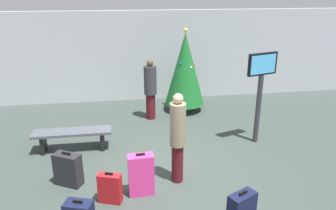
{
  "coord_description": "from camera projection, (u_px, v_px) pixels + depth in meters",
  "views": [
    {
      "loc": [
        -0.67,
        -5.61,
        3.55
      ],
      "look_at": [
        0.41,
        1.55,
        0.9
      ],
      "focal_mm": 35.16,
      "sensor_mm": 36.0,
      "label": 1
    }
  ],
  "objects": [
    {
      "name": "suitcase_3",
      "position": [
        68.0,
        169.0,
        6.12
      ],
      "size": [
        0.56,
        0.45,
        0.67
      ],
      "color": "#232326",
      "rests_on": "ground_plane"
    },
    {
      "name": "holiday_tree",
      "position": [
        185.0,
        69.0,
        9.49
      ],
      "size": [
        1.15,
        1.15,
        2.44
      ],
      "color": "#4C3319",
      "rests_on": "ground_plane"
    },
    {
      "name": "waiting_bench",
      "position": [
        73.0,
        135.0,
        7.4
      ],
      "size": [
        1.74,
        0.44,
        0.48
      ],
      "color": "#4C5159",
      "rests_on": "ground_plane"
    },
    {
      "name": "flight_info_kiosk",
      "position": [
        261.0,
        83.0,
        7.44
      ],
      "size": [
        0.75,
        0.31,
        2.15
      ],
      "color": "#333338",
      "rests_on": "ground_plane"
    },
    {
      "name": "suitcase_1",
      "position": [
        110.0,
        188.0,
        5.64
      ],
      "size": [
        0.43,
        0.29,
        0.58
      ],
      "color": "#B2191E",
      "rests_on": "ground_plane"
    },
    {
      "name": "traveller_1",
      "position": [
        150.0,
        88.0,
        9.01
      ],
      "size": [
        0.45,
        0.45,
        1.68
      ],
      "color": "#4C1419",
      "rests_on": "ground_plane"
    },
    {
      "name": "suitcase_2",
      "position": [
        141.0,
        175.0,
        5.82
      ],
      "size": [
        0.46,
        0.24,
        0.82
      ],
      "color": "#E5388C",
      "rests_on": "ground_plane"
    },
    {
      "name": "ground_plane",
      "position": [
        159.0,
        175.0,
        6.53
      ],
      "size": [
        16.0,
        16.0,
        0.0
      ],
      "primitive_type": "plane",
      "color": "#38423D"
    },
    {
      "name": "traveller_0",
      "position": [
        178.0,
        136.0,
        6.03
      ],
      "size": [
        0.4,
        0.4,
        1.77
      ],
      "color": "#4C1419",
      "rests_on": "ground_plane"
    },
    {
      "name": "back_wall",
      "position": [
        140.0,
        56.0,
        10.47
      ],
      "size": [
        16.0,
        0.2,
        2.83
      ],
      "primitive_type": "cube",
      "color": "#B7BCC1",
      "rests_on": "ground_plane"
    }
  ]
}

